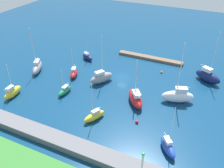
# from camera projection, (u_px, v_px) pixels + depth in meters

# --- Properties ---
(water) EXTENTS (160.00, 160.00, 0.00)m
(water) POSITION_uv_depth(u_px,v_px,m) (122.00, 77.00, 67.73)
(water) COLOR navy
(water) RESTS_ON ground
(pier_dock) EXTENTS (20.88, 2.06, 0.83)m
(pier_dock) POSITION_uv_depth(u_px,v_px,m) (150.00, 58.00, 77.13)
(pier_dock) COLOR brown
(pier_dock) RESTS_ON ground
(breakwater) EXTENTS (71.69, 3.46, 1.39)m
(breakwater) POSITION_uv_depth(u_px,v_px,m) (64.00, 142.00, 46.02)
(breakwater) COLOR slate
(breakwater) RESTS_ON ground
(harbor_beacon) EXTENTS (0.56, 0.56, 3.73)m
(harbor_beacon) POSITION_uv_depth(u_px,v_px,m) (143.00, 160.00, 38.91)
(harbor_beacon) COLOR silver
(harbor_beacon) RESTS_ON breakwater
(sailboat_red_along_channel) EXTENTS (6.46, 7.53, 11.13)m
(sailboat_red_along_channel) POSITION_uv_depth(u_px,v_px,m) (135.00, 98.00, 56.86)
(sailboat_red_along_channel) COLOR red
(sailboat_red_along_channel) RESTS_ON water
(sailboat_navy_center_basin) EXTENTS (4.87, 3.09, 7.37)m
(sailboat_navy_center_basin) POSITION_uv_depth(u_px,v_px,m) (87.00, 57.00, 76.53)
(sailboat_navy_center_basin) COLOR #141E4C
(sailboat_navy_center_basin) RESTS_ON water
(sailboat_yellow_lone_north) EXTENTS (2.07, 5.73, 8.68)m
(sailboat_yellow_lone_north) POSITION_uv_depth(u_px,v_px,m) (12.00, 92.00, 59.41)
(sailboat_yellow_lone_north) COLOR yellow
(sailboat_yellow_lone_north) RESTS_ON water
(sailboat_gray_east_end) EXTENTS (4.86, 7.29, 13.17)m
(sailboat_gray_east_end) POSITION_uv_depth(u_px,v_px,m) (37.00, 67.00, 70.00)
(sailboat_gray_east_end) COLOR gray
(sailboat_gray_east_end) RESTS_ON water
(sailboat_white_mid_basin) EXTENTS (7.90, 4.87, 15.05)m
(sailboat_white_mid_basin) POSITION_uv_depth(u_px,v_px,m) (178.00, 96.00, 57.18)
(sailboat_white_mid_basin) COLOR white
(sailboat_white_mid_basin) RESTS_ON water
(sailboat_green_outer_mooring) EXTENTS (1.77, 4.97, 6.96)m
(sailboat_green_outer_mooring) POSITION_uv_depth(u_px,v_px,m) (65.00, 91.00, 60.60)
(sailboat_green_outer_mooring) COLOR #19724C
(sailboat_green_outer_mooring) RESTS_ON water
(sailboat_blue_off_beacon) EXTENTS (4.58, 5.17, 10.39)m
(sailboat_blue_off_beacon) POSITION_uv_depth(u_px,v_px,m) (168.00, 147.00, 44.46)
(sailboat_blue_off_beacon) COLOR #2347B2
(sailboat_blue_off_beacon) RESTS_ON water
(sailboat_red_far_south) EXTENTS (3.49, 5.27, 9.03)m
(sailboat_red_far_south) POSITION_uv_depth(u_px,v_px,m) (74.00, 73.00, 67.79)
(sailboat_red_far_south) COLOR red
(sailboat_red_far_south) RESTS_ON water
(sailboat_navy_far_north) EXTENTS (7.57, 5.51, 14.14)m
(sailboat_navy_far_north) POSITION_uv_depth(u_px,v_px,m) (208.00, 76.00, 65.12)
(sailboat_navy_far_north) COLOR #141E4C
(sailboat_navy_far_north) RESTS_ON water
(sailboat_yellow_inner_mooring) EXTENTS (3.62, 5.43, 9.36)m
(sailboat_yellow_inner_mooring) POSITION_uv_depth(u_px,v_px,m) (94.00, 116.00, 52.04)
(sailboat_yellow_inner_mooring) COLOR yellow
(sailboat_yellow_inner_mooring) RESTS_ON water
(sailboat_gray_near_pier) EXTENTS (5.48, 7.04, 13.36)m
(sailboat_gray_near_pier) POSITION_uv_depth(u_px,v_px,m) (101.00, 77.00, 64.75)
(sailboat_gray_near_pier) COLOR gray
(sailboat_gray_near_pier) RESTS_ON water
(mooring_buoy_orange) EXTENTS (0.62, 0.62, 0.62)m
(mooring_buoy_orange) POSITION_uv_depth(u_px,v_px,m) (162.00, 72.00, 69.72)
(mooring_buoy_orange) COLOR orange
(mooring_buoy_orange) RESTS_ON water
(mooring_buoy_red) EXTENTS (0.72, 0.72, 0.72)m
(mooring_buoy_red) POSITION_uv_depth(u_px,v_px,m) (137.00, 122.00, 51.46)
(mooring_buoy_red) COLOR red
(mooring_buoy_red) RESTS_ON water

